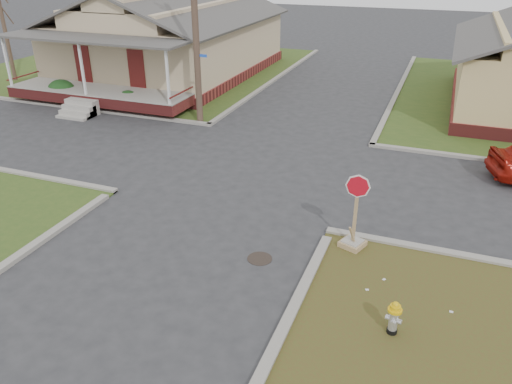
% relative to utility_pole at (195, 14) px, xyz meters
% --- Properties ---
extents(ground, '(120.00, 120.00, 0.00)m').
position_rel_utility_pole_xyz_m(ground, '(4.20, -8.90, -4.66)').
color(ground, '#2B2B2E').
rests_on(ground, ground).
extents(verge_far_left, '(19.00, 19.00, 0.05)m').
position_rel_utility_pole_xyz_m(verge_far_left, '(-8.80, 9.10, -4.64)').
color(verge_far_left, '#324C1B').
rests_on(verge_far_left, ground).
extents(curbs, '(80.00, 40.00, 0.12)m').
position_rel_utility_pole_xyz_m(curbs, '(4.20, -3.90, -4.66)').
color(curbs, gray).
rests_on(curbs, ground).
extents(manhole, '(0.64, 0.64, 0.01)m').
position_rel_utility_pole_xyz_m(manhole, '(6.40, -9.40, -4.66)').
color(manhole, black).
rests_on(manhole, ground).
extents(corner_house, '(10.10, 15.50, 5.30)m').
position_rel_utility_pole_xyz_m(corner_house, '(-5.80, 7.78, -2.38)').
color(corner_house, maroon).
rests_on(corner_house, ground).
extents(utility_pole, '(1.80, 0.28, 9.00)m').
position_rel_utility_pole_xyz_m(utility_pole, '(0.00, 0.00, 0.00)').
color(utility_pole, '#473428').
rests_on(utility_pole, ground).
extents(tree_far_left, '(0.22, 0.22, 4.90)m').
position_rel_utility_pole_xyz_m(tree_far_left, '(-13.80, 3.10, -2.16)').
color(tree_far_left, '#473428').
rests_on(tree_far_left, verge_far_left).
extents(fire_hydrant, '(0.29, 0.29, 0.78)m').
position_rel_utility_pole_xyz_m(fire_hydrant, '(9.91, -11.03, -4.18)').
color(fire_hydrant, black).
rests_on(fire_hydrant, ground).
extents(stop_sign, '(0.59, 0.58, 2.09)m').
position_rel_utility_pole_xyz_m(stop_sign, '(8.51, -8.03, -4.16)').
color(stop_sign, '#9F8556').
rests_on(stop_sign, ground).
extents(hedge_left, '(1.47, 1.20, 1.12)m').
position_rel_utility_pole_xyz_m(hedge_left, '(-7.98, 0.37, -4.05)').
color(hedge_left, '#183C16').
rests_on(hedge_left, verge_far_left).
extents(hedge_right, '(1.23, 1.01, 0.94)m').
position_rel_utility_pole_xyz_m(hedge_right, '(-4.17, 0.61, -4.14)').
color(hedge_right, '#183C16').
rests_on(hedge_right, verge_far_left).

